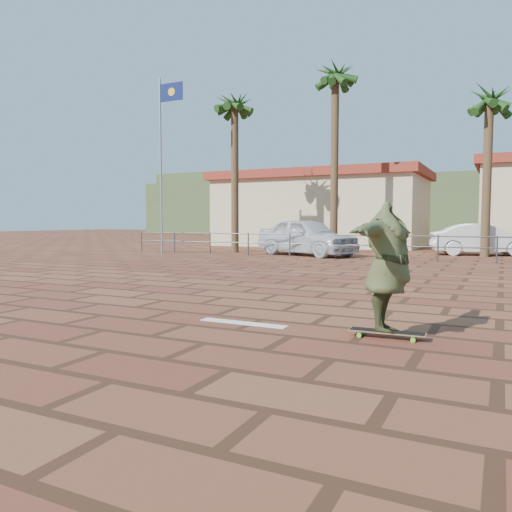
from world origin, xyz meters
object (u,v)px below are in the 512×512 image
at_px(skateboarder, 388,267).
at_px(longboard, 387,332).
at_px(car_silver, 307,237).
at_px(car_white, 482,239).

bearing_deg(skateboarder, longboard, -94.05).
distance_m(longboard, car_silver, 15.63).
bearing_deg(skateboarder, car_silver, 29.81).
distance_m(skateboarder, car_silver, 15.61).
xyz_separation_m(skateboarder, car_white, (0.50, 17.72, -0.24)).
relative_size(longboard, car_silver, 0.20).
height_order(longboard, car_silver, car_silver).
relative_size(skateboarder, car_silver, 0.43).
xyz_separation_m(longboard, car_silver, (-6.45, 14.22, 0.75)).
bearing_deg(longboard, car_silver, 111.70).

